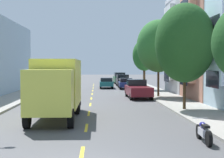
{
  "coord_description": "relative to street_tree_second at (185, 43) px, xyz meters",
  "views": [
    {
      "loc": [
        0.52,
        -9.52,
        3.03
      ],
      "look_at": [
        1.77,
        18.26,
        1.96
      ],
      "focal_mm": 54.17,
      "sensor_mm": 36.0,
      "label": 1
    }
  ],
  "objects": [
    {
      "name": "lane_centerline_dashes",
      "position": [
        -6.4,
        11.64,
        -4.57
      ],
      "size": [
        0.14,
        47.2,
        0.01
      ],
      "color": "yellow",
      "rests_on": "ground_plane"
    },
    {
      "name": "parked_pickup_black",
      "position": [
        -1.91,
        28.26,
        -3.75
      ],
      "size": [
        2.04,
        5.32,
        1.73
      ],
      "color": "black",
      "rests_on": "ground_plane"
    },
    {
      "name": "parked_pickup_burgundy",
      "position": [
        -2.0,
        9.33,
        -3.75
      ],
      "size": [
        2.13,
        5.35,
        1.73
      ],
      "color": "maroon",
      "rests_on": "ground_plane"
    },
    {
      "name": "sidewalk_left",
      "position": [
        -13.5,
        15.14,
        -4.51
      ],
      "size": [
        3.2,
        120.0,
        0.14
      ],
      "primitive_type": "cube",
      "color": "#99968E",
      "rests_on": "ground_plane"
    },
    {
      "name": "parked_sedan_navy",
      "position": [
        -2.05,
        22.17,
        -3.83
      ],
      "size": [
        1.9,
        4.54,
        1.43
      ],
      "color": "navy",
      "rests_on": "ground_plane"
    },
    {
      "name": "delivery_box_truck",
      "position": [
        -8.2,
        -2.63,
        -2.64
      ],
      "size": [
        2.42,
        8.02,
        3.41
      ],
      "color": "#D8D84C",
      "rests_on": "ground_plane"
    },
    {
      "name": "moving_teal_sedan",
      "position": [
        -4.6,
        23.65,
        -3.83
      ],
      "size": [
        1.8,
        4.5,
        1.43
      ],
      "color": "#195B60",
      "rests_on": "ground_plane"
    },
    {
      "name": "street_tree_second",
      "position": [
        0.0,
        0.0,
        0.0
      ],
      "size": [
        3.97,
        3.97,
        7.09
      ],
      "color": "#47331E",
      "rests_on": "sidewalk_right"
    },
    {
      "name": "street_tree_farthest",
      "position": [
        -0.0,
        19.27,
        -0.2
      ],
      "size": [
        2.91,
        2.91,
        6.2
      ],
      "color": "#47331E",
      "rests_on": "sidewalk_right"
    },
    {
      "name": "ground_plane",
      "position": [
        -6.4,
        17.14,
        -4.58
      ],
      "size": [
        160.0,
        160.0,
        0.0
      ],
      "primitive_type": "plane",
      "color": "#4C4C4F"
    },
    {
      "name": "parked_suv_forest",
      "position": [
        -1.99,
        35.61,
        -3.59
      ],
      "size": [
        2.08,
        4.85,
        1.93
      ],
      "color": "#194C28",
      "rests_on": "ground_plane"
    },
    {
      "name": "sidewalk_right",
      "position": [
        0.7,
        15.14,
        -4.51
      ],
      "size": [
        3.2,
        120.0,
        0.14
      ],
      "primitive_type": "cube",
      "color": "#99968E",
      "rests_on": "ground_plane"
    },
    {
      "name": "parked_hatchback_sky",
      "position": [
        -10.78,
        20.19,
        -3.82
      ],
      "size": [
        1.82,
        4.04,
        1.5
      ],
      "color": "#7A9EC6",
      "rests_on": "ground_plane"
    },
    {
      "name": "townhouse_fourth_dove_grey",
      "position": [
        7.34,
        14.24,
        0.58
      ],
      "size": [
        10.89,
        7.13,
        10.71
      ],
      "color": "#A8A8AD",
      "rests_on": "ground_plane"
    },
    {
      "name": "parked_motorcycle",
      "position": [
        -1.65,
        -9.28,
        -4.17
      ],
      "size": [
        0.62,
        2.05,
        0.9
      ],
      "color": "black",
      "rests_on": "ground_plane"
    },
    {
      "name": "street_tree_third",
      "position": [
        0.0,
        9.64,
        0.37
      ],
      "size": [
        4.17,
        4.17,
        7.32
      ],
      "color": "#47331E",
      "rests_on": "sidewalk_right"
    },
    {
      "name": "parked_sedan_red",
      "position": [
        -10.65,
        33.97,
        -3.83
      ],
      "size": [
        1.93,
        4.55,
        1.43
      ],
      "color": "#AD1E1E",
      "rests_on": "ground_plane"
    }
  ]
}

